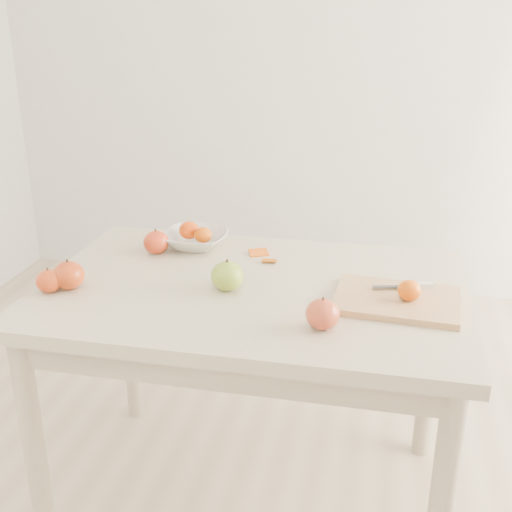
# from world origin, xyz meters

# --- Properties ---
(ground) EXTENTS (3.50, 3.50, 0.00)m
(ground) POSITION_xyz_m (0.00, 0.00, 0.00)
(ground) COLOR #C6B293
(ground) RESTS_ON ground
(table) EXTENTS (1.20, 0.80, 0.75)m
(table) POSITION_xyz_m (0.00, 0.00, 0.65)
(table) COLOR beige
(table) RESTS_ON ground
(cutting_board) EXTENTS (0.34, 0.26, 0.02)m
(cutting_board) POSITION_xyz_m (0.40, -0.03, 0.76)
(cutting_board) COLOR tan
(cutting_board) RESTS_ON table
(board_tangerine) EXTENTS (0.06, 0.06, 0.05)m
(board_tangerine) POSITION_xyz_m (0.43, -0.04, 0.80)
(board_tangerine) COLOR #CB5C07
(board_tangerine) RESTS_ON cutting_board
(fruit_bowl) EXTENTS (0.21, 0.21, 0.05)m
(fruit_bowl) POSITION_xyz_m (-0.25, 0.26, 0.78)
(fruit_bowl) COLOR silver
(fruit_bowl) RESTS_ON table
(bowl_tangerine_near) EXTENTS (0.07, 0.07, 0.06)m
(bowl_tangerine_near) POSITION_xyz_m (-0.27, 0.27, 0.80)
(bowl_tangerine_near) COLOR #D24D07
(bowl_tangerine_near) RESTS_ON fruit_bowl
(bowl_tangerine_far) EXTENTS (0.06, 0.06, 0.05)m
(bowl_tangerine_far) POSITION_xyz_m (-0.22, 0.25, 0.80)
(bowl_tangerine_far) COLOR #D15807
(bowl_tangerine_far) RESTS_ON fruit_bowl
(orange_peel_a) EXTENTS (0.07, 0.07, 0.01)m
(orange_peel_a) POSITION_xyz_m (-0.03, 0.24, 0.75)
(orange_peel_a) COLOR #D4580E
(orange_peel_a) RESTS_ON table
(orange_peel_b) EXTENTS (0.05, 0.04, 0.01)m
(orange_peel_b) POSITION_xyz_m (0.01, 0.18, 0.75)
(orange_peel_b) COLOR #C35C0D
(orange_peel_b) RESTS_ON table
(paring_knife) EXTENTS (0.17, 0.06, 0.01)m
(paring_knife) POSITION_xyz_m (0.45, 0.04, 0.78)
(paring_knife) COLOR white
(paring_knife) RESTS_ON cutting_board
(apple_green) EXTENTS (0.09, 0.09, 0.08)m
(apple_green) POSITION_xyz_m (-0.06, -0.04, 0.79)
(apple_green) COLOR olive
(apple_green) RESTS_ON table
(apple_red_d) EXTENTS (0.07, 0.07, 0.06)m
(apple_red_d) POSITION_xyz_m (-0.54, -0.16, 0.78)
(apple_red_d) COLOR maroon
(apple_red_d) RESTS_ON table
(apple_red_a) EXTENTS (0.08, 0.08, 0.07)m
(apple_red_a) POSITION_xyz_m (-0.35, 0.18, 0.79)
(apple_red_a) COLOR #8E0804
(apple_red_a) RESTS_ON table
(apple_red_e) EXTENTS (0.09, 0.09, 0.08)m
(apple_red_e) POSITION_xyz_m (0.22, -0.22, 0.79)
(apple_red_e) COLOR maroon
(apple_red_e) RESTS_ON table
(apple_red_b) EXTENTS (0.09, 0.09, 0.08)m
(apple_red_b) POSITION_xyz_m (-0.50, -0.13, 0.79)
(apple_red_b) COLOR maroon
(apple_red_b) RESTS_ON table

